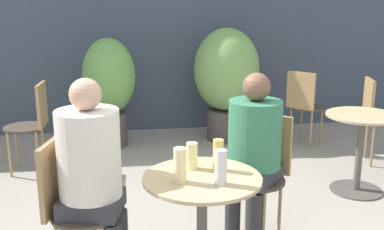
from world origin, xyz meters
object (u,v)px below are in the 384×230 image
(bistro_chair_3, at_px, (34,119))
(beer_glass_1, at_px, (180,165))
(beer_glass_2, at_px, (221,167))
(potted_plant_0, at_px, (109,84))
(seated_person_0, at_px, (253,146))
(beer_glass_0, at_px, (192,156))
(bistro_chair_4, at_px, (304,101))
(bistro_chair_0, at_px, (262,165))
(seated_person_1, at_px, (92,168))
(bistro_chair_1, at_px, (69,200))
(bistro_chair_2, at_px, (376,113))
(beer_glass_3, at_px, (218,155))
(cafe_table_far, at_px, (361,140))
(cafe_table_near, at_px, (202,213))
(potted_plant_1, at_px, (226,76))

(bistro_chair_3, relative_size, beer_glass_1, 4.65)
(beer_glass_2, distance_m, potted_plant_0, 3.02)
(bistro_chair_3, bearing_deg, seated_person_0, 47.86)
(beer_glass_0, bearing_deg, beer_glass_1, -115.37)
(bistro_chair_3, bearing_deg, bistro_chair_4, 99.20)
(bistro_chair_0, height_order, beer_glass_2, beer_glass_2)
(bistro_chair_3, distance_m, beer_glass_0, 2.35)
(seated_person_0, xyz_separation_m, beer_glass_0, (-0.45, -0.32, 0.07))
(bistro_chair_4, bearing_deg, seated_person_0, 109.51)
(bistro_chair_0, distance_m, seated_person_1, 1.21)
(bistro_chair_4, bearing_deg, bistro_chair_3, 56.96)
(bistro_chair_1, relative_size, bistro_chair_3, 1.00)
(bistro_chair_2, bearing_deg, beer_glass_0, 144.78)
(seated_person_0, relative_size, seated_person_1, 0.96)
(seated_person_0, distance_m, beer_glass_1, 0.75)
(bistro_chair_4, relative_size, beer_glass_0, 5.72)
(bistro_chair_4, height_order, beer_glass_3, same)
(seated_person_1, relative_size, beer_glass_3, 6.88)
(cafe_table_far, height_order, bistro_chair_0, bistro_chair_0)
(cafe_table_far, distance_m, bistro_chair_1, 2.55)
(beer_glass_1, relative_size, beer_glass_2, 1.00)
(bistro_chair_4, xyz_separation_m, seated_person_1, (-2.18, -2.35, 0.20))
(bistro_chair_0, xyz_separation_m, seated_person_0, (-0.10, -0.11, 0.18))
(bistro_chair_4, bearing_deg, beer_glass_0, 104.78)
(cafe_table_far, xyz_separation_m, bistro_chair_4, (-0.01, 1.28, 0.07))
(bistro_chair_1, relative_size, seated_person_0, 0.74)
(bistro_chair_1, bearing_deg, cafe_table_far, -53.42)
(beer_glass_2, bearing_deg, bistro_chair_1, 161.14)
(bistro_chair_0, xyz_separation_m, bistro_chair_1, (-1.25, -0.39, 0.00))
(bistro_chair_2, relative_size, bistro_chair_4, 1.00)
(bistro_chair_1, xyz_separation_m, beer_glass_1, (0.61, -0.22, 0.26))
(beer_glass_1, xyz_separation_m, potted_plant_0, (-0.48, 2.88, -0.07))
(bistro_chair_3, height_order, seated_person_1, seated_person_1)
(cafe_table_near, xyz_separation_m, cafe_table_far, (1.59, 1.20, -0.02))
(bistro_chair_4, xyz_separation_m, beer_glass_2, (-1.50, -2.60, 0.26))
(beer_glass_2, xyz_separation_m, potted_plant_0, (-0.69, 2.94, -0.07))
(bistro_chair_4, distance_m, potted_plant_0, 2.22)
(bistro_chair_3, bearing_deg, potted_plant_0, 137.45)
(bistro_chair_2, xyz_separation_m, potted_plant_0, (-2.72, 0.96, 0.19))
(potted_plant_1, bearing_deg, bistro_chair_2, -37.22)
(bistro_chair_4, height_order, beer_glass_1, beer_glass_1)
(bistro_chair_0, bearing_deg, cafe_table_near, -90.00)
(seated_person_1, xyz_separation_m, beer_glass_2, (0.68, -0.25, 0.06))
(bistro_chair_1, height_order, bistro_chair_4, same)
(bistro_chair_2, height_order, beer_glass_1, beer_glass_1)
(bistro_chair_1, distance_m, seated_person_1, 0.25)
(beer_glass_0, relative_size, beer_glass_2, 0.81)
(cafe_table_near, height_order, bistro_chair_1, bistro_chair_1)
(cafe_table_far, relative_size, bistro_chair_3, 0.80)
(cafe_table_far, xyz_separation_m, potted_plant_1, (-0.83, 1.69, 0.32))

